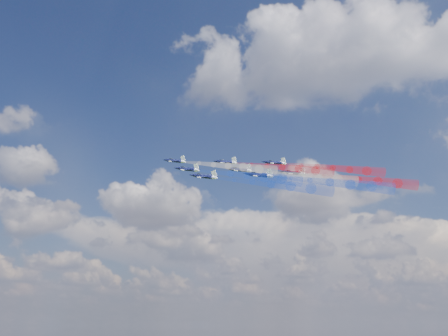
% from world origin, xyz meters
% --- Properties ---
extents(jet_lead, '(12.07, 9.86, 7.64)m').
position_xyz_m(jet_lead, '(-12.78, 18.30, 162.85)').
color(jet_lead, black).
extents(trail_lead, '(35.34, 8.40, 12.40)m').
position_xyz_m(trail_lead, '(8.70, 15.82, 157.75)').
color(trail_lead, white).
extents(jet_inner_left, '(12.07, 9.86, 7.64)m').
position_xyz_m(jet_inner_left, '(-1.75, 6.30, 155.22)').
color(jet_inner_left, black).
extents(trail_inner_left, '(35.34, 8.40, 12.40)m').
position_xyz_m(trail_inner_left, '(19.74, 3.81, 150.12)').
color(trail_inner_left, blue).
extents(jet_inner_right, '(12.07, 9.86, 7.64)m').
position_xyz_m(jet_inner_right, '(4.10, 24.81, 162.23)').
color(jet_inner_right, black).
extents(trail_inner_right, '(35.34, 8.40, 12.40)m').
position_xyz_m(trail_inner_right, '(25.58, 22.32, 157.14)').
color(trail_inner_right, red).
extents(jet_outer_left, '(12.07, 9.86, 7.64)m').
position_xyz_m(jet_outer_left, '(9.03, -4.08, 148.92)').
color(jet_outer_left, black).
extents(trail_outer_left, '(35.34, 8.40, 12.40)m').
position_xyz_m(trail_outer_left, '(30.51, -6.56, 143.82)').
color(trail_outer_left, blue).
extents(jet_center_third, '(12.07, 9.86, 7.64)m').
position_xyz_m(jet_center_third, '(12.51, 16.64, 156.24)').
color(jet_center_third, black).
extents(trail_center_third, '(35.34, 8.40, 12.40)m').
position_xyz_m(trail_center_third, '(33.99, 14.15, 151.14)').
color(trail_center_third, white).
extents(jet_outer_right, '(12.07, 9.86, 7.64)m').
position_xyz_m(jet_outer_right, '(18.82, 36.26, 163.54)').
color(jet_outer_right, black).
extents(trail_outer_right, '(35.34, 8.40, 12.40)m').
position_xyz_m(trail_outer_right, '(40.30, 33.77, 158.44)').
color(trail_outer_right, red).
extents(jet_rear_left, '(12.07, 9.86, 7.64)m').
position_xyz_m(jet_rear_left, '(23.68, 3.37, 149.74)').
color(jet_rear_left, black).
extents(trail_rear_left, '(35.34, 8.40, 12.40)m').
position_xyz_m(trail_rear_left, '(45.16, 0.88, 144.64)').
color(trail_rear_left, blue).
extents(jet_rear_right, '(12.07, 9.86, 7.64)m').
position_xyz_m(jet_rear_right, '(28.93, 23.08, 155.03)').
color(jet_rear_right, black).
extents(trail_rear_right, '(35.34, 8.40, 12.40)m').
position_xyz_m(trail_rear_right, '(50.42, 20.59, 149.93)').
color(trail_rear_right, red).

